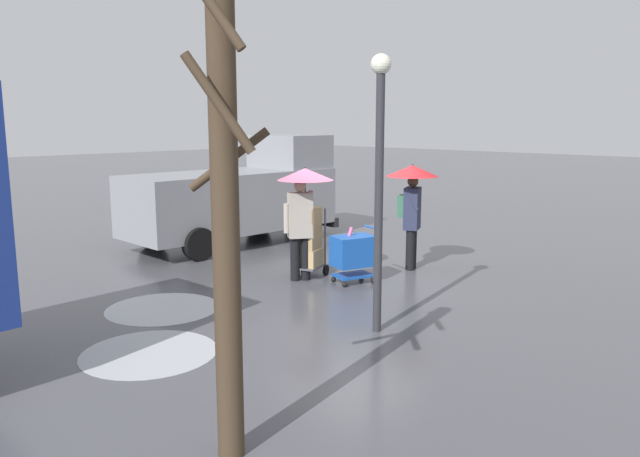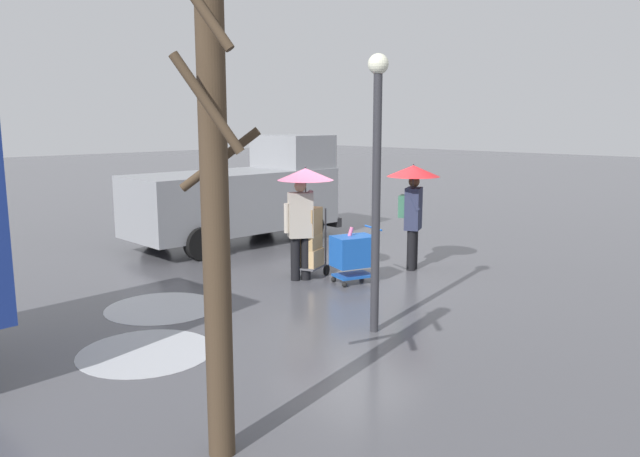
{
  "view_description": "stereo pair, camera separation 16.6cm",
  "coord_description": "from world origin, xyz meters",
  "px_view_note": "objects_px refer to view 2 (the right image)",
  "views": [
    {
      "loc": [
        -7.93,
        9.08,
        2.99
      ],
      "look_at": [
        -0.26,
        1.14,
        1.05
      ],
      "focal_mm": 34.87,
      "sensor_mm": 36.0,
      "label": 1
    },
    {
      "loc": [
        -8.05,
        8.97,
        2.99
      ],
      "look_at": [
        -0.26,
        1.14,
        1.05
      ],
      "focal_mm": 34.87,
      "sensor_mm": 36.0,
      "label": 2
    }
  ],
  "objects_px": {
    "shopping_cart_vendor": "(353,253)",
    "pedestrian_pink_side": "(413,192)",
    "hand_dolly_boxes": "(309,239)",
    "pedestrian_black_side": "(303,197)",
    "cargo_van_parked_right": "(243,195)",
    "bare_tree_near": "(215,219)",
    "street_lamp": "(377,165)"
  },
  "relations": [
    {
      "from": "hand_dolly_boxes",
      "to": "street_lamp",
      "type": "xyz_separation_m",
      "value": [
        -2.89,
        1.5,
        1.62
      ]
    },
    {
      "from": "pedestrian_pink_side",
      "to": "pedestrian_black_side",
      "type": "relative_size",
      "value": 1.0
    },
    {
      "from": "hand_dolly_boxes",
      "to": "pedestrian_black_side",
      "type": "distance_m",
      "value": 0.86
    },
    {
      "from": "shopping_cart_vendor",
      "to": "pedestrian_black_side",
      "type": "relative_size",
      "value": 0.49
    },
    {
      "from": "cargo_van_parked_right",
      "to": "hand_dolly_boxes",
      "type": "relative_size",
      "value": 4.0
    },
    {
      "from": "shopping_cart_vendor",
      "to": "hand_dolly_boxes",
      "type": "bearing_deg",
      "value": 18.84
    },
    {
      "from": "pedestrian_black_side",
      "to": "bare_tree_near",
      "type": "xyz_separation_m",
      "value": [
        -3.97,
        4.81,
        0.58
      ]
    },
    {
      "from": "cargo_van_parked_right",
      "to": "shopping_cart_vendor",
      "type": "distance_m",
      "value": 4.67
    },
    {
      "from": "cargo_van_parked_right",
      "to": "pedestrian_pink_side",
      "type": "distance_m",
      "value": 4.73
    },
    {
      "from": "street_lamp",
      "to": "hand_dolly_boxes",
      "type": "bearing_deg",
      "value": -27.39
    },
    {
      "from": "cargo_van_parked_right",
      "to": "shopping_cart_vendor",
      "type": "height_order",
      "value": "cargo_van_parked_right"
    },
    {
      "from": "pedestrian_pink_side",
      "to": "shopping_cart_vendor",
      "type": "bearing_deg",
      "value": 84.59
    },
    {
      "from": "cargo_van_parked_right",
      "to": "pedestrian_pink_side",
      "type": "bearing_deg",
      "value": -172.74
    },
    {
      "from": "bare_tree_near",
      "to": "street_lamp",
      "type": "xyz_separation_m",
      "value": [
        1.15,
        -3.52,
        0.21
      ]
    },
    {
      "from": "cargo_van_parked_right",
      "to": "street_lamp",
      "type": "bearing_deg",
      "value": 156.96
    },
    {
      "from": "hand_dolly_boxes",
      "to": "bare_tree_near",
      "type": "distance_m",
      "value": 6.59
    },
    {
      "from": "hand_dolly_boxes",
      "to": "bare_tree_near",
      "type": "bearing_deg",
      "value": 128.84
    },
    {
      "from": "shopping_cart_vendor",
      "to": "bare_tree_near",
      "type": "xyz_separation_m",
      "value": [
        -3.16,
        5.32,
        1.59
      ]
    },
    {
      "from": "pedestrian_pink_side",
      "to": "bare_tree_near",
      "type": "relative_size",
      "value": 0.51
    },
    {
      "from": "hand_dolly_boxes",
      "to": "pedestrian_pink_side",
      "type": "height_order",
      "value": "pedestrian_pink_side"
    },
    {
      "from": "cargo_van_parked_right",
      "to": "pedestrian_pink_side",
      "type": "height_order",
      "value": "cargo_van_parked_right"
    },
    {
      "from": "cargo_van_parked_right",
      "to": "hand_dolly_boxes",
      "type": "bearing_deg",
      "value": 160.62
    },
    {
      "from": "cargo_van_parked_right",
      "to": "pedestrian_pink_side",
      "type": "relative_size",
      "value": 2.51
    },
    {
      "from": "hand_dolly_boxes",
      "to": "pedestrian_black_side",
      "type": "bearing_deg",
      "value": 108.51
    },
    {
      "from": "shopping_cart_vendor",
      "to": "pedestrian_black_side",
      "type": "height_order",
      "value": "pedestrian_black_side"
    },
    {
      "from": "shopping_cart_vendor",
      "to": "pedestrian_pink_side",
      "type": "xyz_separation_m",
      "value": [
        -0.15,
        -1.58,
        1.0
      ]
    },
    {
      "from": "pedestrian_black_side",
      "to": "bare_tree_near",
      "type": "bearing_deg",
      "value": 129.53
    },
    {
      "from": "cargo_van_parked_right",
      "to": "pedestrian_black_side",
      "type": "height_order",
      "value": "cargo_van_parked_right"
    },
    {
      "from": "cargo_van_parked_right",
      "to": "street_lamp",
      "type": "xyz_separation_m",
      "value": [
        -6.54,
        2.78,
        1.19
      ]
    },
    {
      "from": "bare_tree_near",
      "to": "street_lamp",
      "type": "bearing_deg",
      "value": -71.87
    },
    {
      "from": "cargo_van_parked_right",
      "to": "street_lamp",
      "type": "relative_size",
      "value": 1.4
    },
    {
      "from": "cargo_van_parked_right",
      "to": "hand_dolly_boxes",
      "type": "height_order",
      "value": "cargo_van_parked_right"
    }
  ]
}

